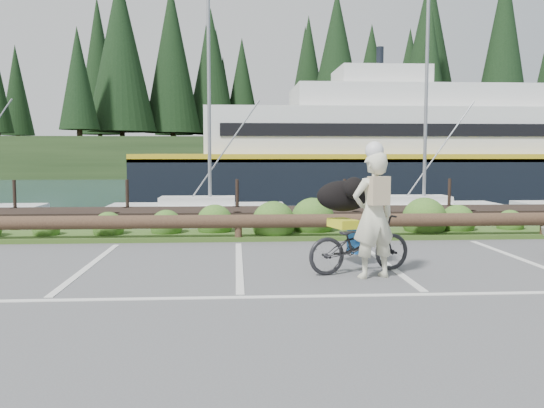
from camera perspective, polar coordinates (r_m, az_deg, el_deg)
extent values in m
plane|color=#4F5052|center=(8.30, -3.18, -8.57)|extent=(72.00, 72.00, 0.00)
plane|color=#19323E|center=(56.16, -3.57, 1.83)|extent=(160.00, 160.00, 0.00)
cube|color=#3D5B21|center=(13.50, -3.36, -3.06)|extent=(34.00, 1.60, 0.10)
imported|color=black|center=(9.54, 8.67, -3.91)|extent=(1.92, 1.14, 0.96)
imported|color=beige|center=(9.11, 10.02, -1.11)|extent=(0.83, 0.66, 1.98)
ellipsoid|color=black|center=(9.97, 7.08, 0.80)|extent=(0.70, 1.01, 0.53)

